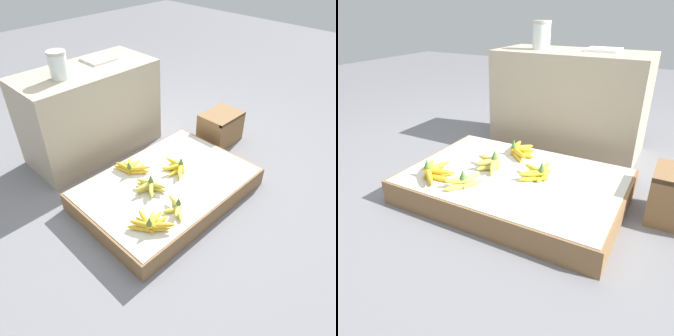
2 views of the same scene
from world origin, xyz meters
TOP-DOWN VIEW (x-y plane):
  - ground_plane at (0.00, 0.00)m, footprint 10.00×10.00m
  - display_platform at (0.00, 0.00)m, footprint 1.16×0.80m
  - back_vendor_table at (0.00, 0.84)m, footprint 1.03×0.49m
  - banana_bunch_front_left at (-0.37, -0.23)m, footprint 0.23×0.25m
  - banana_bunch_front_midleft at (-0.17, -0.24)m, footprint 0.16×0.20m
  - banana_bunch_middle_midleft at (-0.15, 0.01)m, footprint 0.17×0.21m
  - banana_bunch_middle_midright at (0.13, 0.03)m, footprint 0.17×0.22m
  - banana_bunch_back_midleft at (-0.10, 0.25)m, footprint 0.18×0.24m
  - glass_jar at (-0.22, 0.79)m, footprint 0.13×0.13m
  - foam_tray_white at (0.18, 0.91)m, footprint 0.22×0.21m

SIDE VIEW (x-z plane):
  - ground_plane at x=0.00m, z-range 0.00..0.00m
  - display_platform at x=0.00m, z-range 0.00..0.14m
  - banana_bunch_back_midleft at x=-0.10m, z-range 0.11..0.22m
  - banana_bunch_middle_midright at x=0.13m, z-range 0.11..0.22m
  - banana_bunch_front_left at x=-0.37m, z-range 0.11..0.22m
  - banana_bunch_front_midleft at x=-0.17m, z-range 0.12..0.22m
  - banana_bunch_middle_midleft at x=-0.15m, z-range 0.11..0.23m
  - back_vendor_table at x=0.00m, z-range 0.00..0.69m
  - foam_tray_white at x=0.18m, z-range 0.69..0.71m
  - glass_jar at x=-0.22m, z-range 0.69..0.88m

